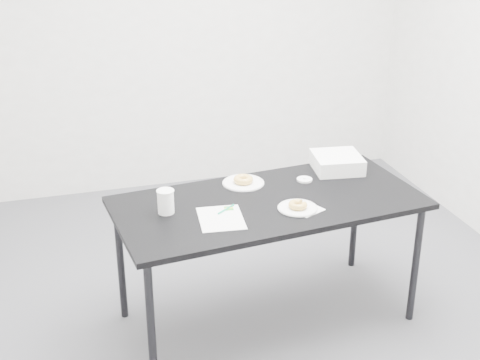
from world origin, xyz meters
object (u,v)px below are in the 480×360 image
object	(u,v)px
scorecard	(221,218)
plate_near	(298,208)
coffee_cup	(166,201)
pen	(226,209)
table	(269,210)
plate_far	(243,183)
donut_far	(243,179)
bakery_box	(337,162)
donut_near	(298,205)

from	to	relation	value
scorecard	plate_near	bearing A→B (deg)	5.03
coffee_cup	pen	bearing A→B (deg)	-11.16
table	plate_far	size ratio (longest dim) A/B	7.23
pen	plate_near	size ratio (longest dim) A/B	0.62
donut_far	bakery_box	bearing A→B (deg)	4.11
table	pen	xyz separation A→B (m)	(-0.26, -0.06, 0.07)
scorecard	bakery_box	bearing A→B (deg)	33.67
plate_far	bakery_box	distance (m)	0.62
scorecard	coffee_cup	bearing A→B (deg)	156.88
pen	coffee_cup	bearing A→B (deg)	131.99
donut_far	coffee_cup	xyz separation A→B (m)	(-0.51, -0.25, 0.04)
scorecard	pen	distance (m)	0.10
coffee_cup	plate_near	bearing A→B (deg)	-12.73
pen	donut_near	size ratio (longest dim) A/B	1.33
scorecard	donut_far	distance (m)	0.47
donut_near	plate_far	bearing A→B (deg)	114.28
pen	bakery_box	bearing A→B (deg)	-12.72
table	bakery_box	distance (m)	0.63
donut_near	plate_near	bearing A→B (deg)	0.00
plate_near	plate_far	distance (m)	0.45
donut_near	coffee_cup	bearing A→B (deg)	167.27
donut_far	coffee_cup	size ratio (longest dim) A/B	0.87
bakery_box	coffee_cup	bearing A→B (deg)	-157.42
plate_near	bakery_box	world-z (taller)	bakery_box
pen	plate_far	xyz separation A→B (m)	(0.19, 0.32, -0.00)
scorecard	donut_near	bearing A→B (deg)	5.03
plate_far	coffee_cup	bearing A→B (deg)	-153.30
donut_far	scorecard	bearing A→B (deg)	-121.06
pen	coffee_cup	size ratio (longest dim) A/B	1.03
table	scorecard	xyz separation A→B (m)	(-0.31, -0.14, 0.06)
scorecard	bakery_box	size ratio (longest dim) A/B	1.03
scorecard	plate_far	bearing A→B (deg)	65.08
plate_far	donut_far	size ratio (longest dim) A/B	2.13
pen	coffee_cup	xyz separation A→B (m)	(-0.32, 0.06, 0.06)
plate_far	donut_far	xyz separation A→B (m)	(0.00, 0.00, 0.02)
donut_near	donut_far	distance (m)	0.45
bakery_box	scorecard	bearing A→B (deg)	-144.82
plate_near	plate_far	xyz separation A→B (m)	(-0.19, 0.41, -0.00)
donut_near	donut_far	world-z (taller)	donut_far
plate_far	bakery_box	bearing A→B (deg)	4.11
table	pen	distance (m)	0.28
scorecard	donut_near	distance (m)	0.43
table	plate_far	bearing A→B (deg)	99.33
pen	donut_far	world-z (taller)	donut_far
table	donut_far	bearing A→B (deg)	99.33
coffee_cup	bakery_box	size ratio (longest dim) A/B	0.47
table	plate_far	xyz separation A→B (m)	(-0.07, 0.26, 0.06)
scorecard	plate_near	world-z (taller)	plate_near
table	donut_near	size ratio (longest dim) A/B	17.37
plate_far	coffee_cup	distance (m)	0.57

